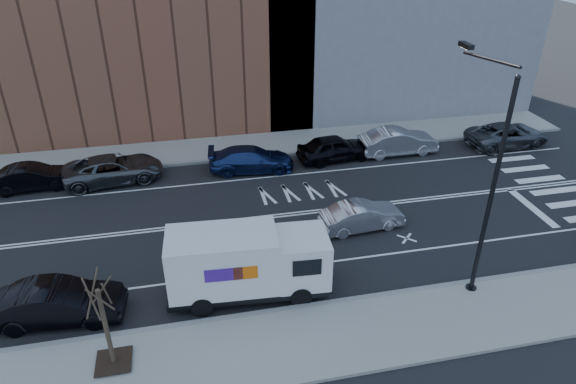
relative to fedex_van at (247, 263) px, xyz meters
name	(u,v)px	position (x,y,z in m)	size (l,w,h in m)	color
ground	(270,217)	(1.95, 5.60, -1.54)	(120.00, 120.00, 0.00)	black
sidewalk_near	(315,341)	(1.95, -3.20, -1.47)	(44.00, 3.60, 0.15)	gray
sidewalk_far	(246,146)	(1.95, 14.40, -1.47)	(44.00, 3.60, 0.15)	gray
curb_near	(303,307)	(1.95, -1.40, -1.46)	(44.00, 0.25, 0.17)	gray
curb_far	(250,157)	(1.95, 12.60, -1.46)	(44.00, 0.25, 0.17)	gray
crosswalk	(548,185)	(17.95, 5.60, -1.54)	(3.00, 14.00, 0.01)	white
road_markings	(270,217)	(1.95, 5.60, -1.54)	(40.00, 8.60, 0.01)	white
streetlight	(487,176)	(8.95, -1.31, 3.54)	(0.44, 4.02, 9.34)	black
street_tree	(108,335)	(-5.05, -2.80, -0.09)	(1.20, 1.20, 3.75)	black
fedex_van	(247,263)	(0.00, 0.00, 0.00)	(6.56, 2.62, 2.94)	black
far_parked_b	(32,177)	(-10.38, 11.32, -0.83)	(1.50, 4.30, 1.42)	black
far_parked_c	(113,169)	(-6.05, 11.32, -0.78)	(2.52, 5.47, 1.52)	#484C50
far_parked_d	(251,159)	(1.82, 11.01, -0.82)	(2.03, 5.00, 1.45)	navy
far_parked_e	(335,148)	(7.08, 11.36, -0.75)	(1.87, 4.66, 1.59)	black
far_parked_f	(398,141)	(11.24, 11.43, -0.72)	(1.73, 4.97, 1.64)	#B3B3B8
far_parked_g	(507,135)	(18.75, 11.08, -0.79)	(2.48, 5.38, 1.50)	#484B4F
driving_sedan	(362,216)	(6.13, 3.65, -0.86)	(1.43, 4.11, 1.36)	#AFAEB3
near_parked_rear_a	(58,303)	(-7.19, 0.01, -0.75)	(1.68, 4.82, 1.59)	black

